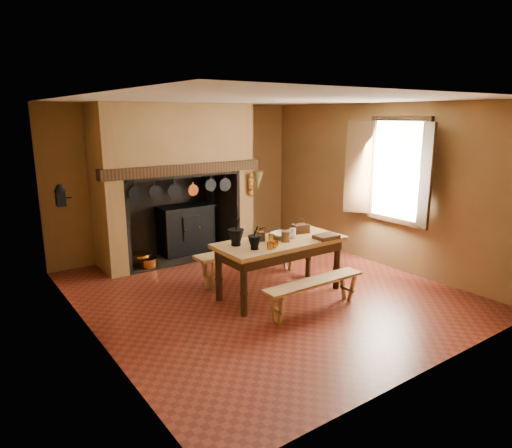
{
  "coord_description": "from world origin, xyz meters",
  "views": [
    {
      "loc": [
        -3.83,
        -5.2,
        2.6
      ],
      "look_at": [
        0.07,
        0.3,
        0.98
      ],
      "focal_mm": 32.0,
      "sensor_mm": 36.0,
      "label": 1
    }
  ],
  "objects_px": {
    "work_table": "(280,249)",
    "coffee_grinder": "(260,236)",
    "wicker_basket": "(301,228)",
    "bench_front": "(314,288)",
    "mixing_bowl": "(282,235)",
    "iron_range": "(186,229)"
  },
  "relations": [
    {
      "from": "coffee_grinder",
      "to": "bench_front",
      "type": "bearing_deg",
      "value": -54.9
    },
    {
      "from": "work_table",
      "to": "wicker_basket",
      "type": "bearing_deg",
      "value": 16.49
    },
    {
      "from": "coffee_grinder",
      "to": "mixing_bowl",
      "type": "distance_m",
      "value": 0.37
    },
    {
      "from": "work_table",
      "to": "bench_front",
      "type": "relative_size",
      "value": 1.22
    },
    {
      "from": "iron_range",
      "to": "coffee_grinder",
      "type": "distance_m",
      "value": 2.55
    },
    {
      "from": "work_table",
      "to": "wicker_basket",
      "type": "distance_m",
      "value": 0.58
    },
    {
      "from": "bench_front",
      "to": "mixing_bowl",
      "type": "xyz_separation_m",
      "value": [
        0.1,
        0.82,
        0.54
      ]
    },
    {
      "from": "mixing_bowl",
      "to": "work_table",
      "type": "bearing_deg",
      "value": -143.67
    },
    {
      "from": "work_table",
      "to": "coffee_grinder",
      "type": "xyz_separation_m",
      "value": [
        -0.26,
        0.15,
        0.21
      ]
    },
    {
      "from": "coffee_grinder",
      "to": "wicker_basket",
      "type": "distance_m",
      "value": 0.78
    },
    {
      "from": "bench_front",
      "to": "coffee_grinder",
      "type": "height_order",
      "value": "coffee_grinder"
    },
    {
      "from": "bench_front",
      "to": "mixing_bowl",
      "type": "bearing_deg",
      "value": 83.32
    },
    {
      "from": "iron_range",
      "to": "wicker_basket",
      "type": "relative_size",
      "value": 5.89
    },
    {
      "from": "work_table",
      "to": "iron_range",
      "type": "bearing_deg",
      "value": 93.79
    },
    {
      "from": "iron_range",
      "to": "work_table",
      "type": "relative_size",
      "value": 0.83
    },
    {
      "from": "mixing_bowl",
      "to": "iron_range",
      "type": "bearing_deg",
      "value": 95.99
    },
    {
      "from": "work_table",
      "to": "coffee_grinder",
      "type": "height_order",
      "value": "coffee_grinder"
    },
    {
      "from": "coffee_grinder",
      "to": "mixing_bowl",
      "type": "xyz_separation_m",
      "value": [
        0.36,
        -0.08,
        -0.03
      ]
    },
    {
      "from": "coffee_grinder",
      "to": "wicker_basket",
      "type": "relative_size",
      "value": 0.74
    },
    {
      "from": "coffee_grinder",
      "to": "wicker_basket",
      "type": "bearing_deg",
      "value": 19.08
    },
    {
      "from": "bench_front",
      "to": "mixing_bowl",
      "type": "relative_size",
      "value": 4.66
    },
    {
      "from": "bench_front",
      "to": "coffee_grinder",
      "type": "relative_size",
      "value": 7.8
    }
  ]
}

